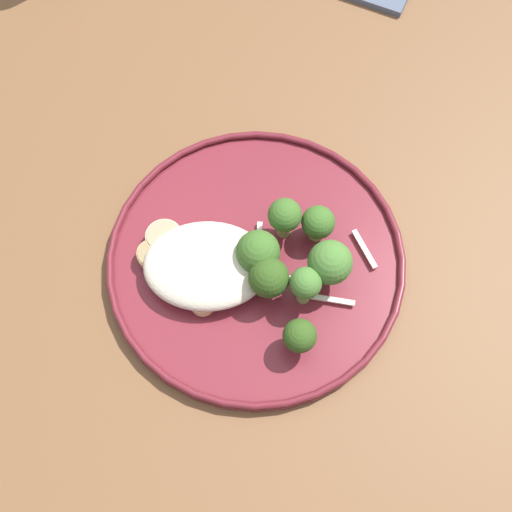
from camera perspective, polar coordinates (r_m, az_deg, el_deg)
name	(u,v)px	position (r m, az deg, el deg)	size (l,w,h in m)	color
ground	(285,380)	(1.38, 2.49, -10.47)	(6.00, 6.00, 0.00)	#47423D
wooden_dining_table	(309,251)	(0.76, 4.50, 0.45)	(1.40, 1.00, 0.74)	brown
dinner_plate	(256,261)	(0.65, 0.00, -0.39)	(0.29, 0.29, 0.02)	maroon
noodle_bed	(207,265)	(0.63, -4.22, -0.81)	(0.12, 0.09, 0.03)	beige
seared_scallop_half_hidden	(199,239)	(0.65, -4.85, 1.44)	(0.03, 0.03, 0.02)	beige
seared_scallop_large_seared	(220,266)	(0.64, -3.08, -0.86)	(0.02, 0.02, 0.01)	beige
seared_scallop_center_golden	(153,255)	(0.65, -8.77, 0.09)	(0.03, 0.03, 0.01)	#DBB77A
seared_scallop_rear_pale	(164,238)	(0.65, -7.80, 1.54)	(0.04, 0.04, 0.01)	beige
seared_scallop_front_small	(202,303)	(0.63, -4.57, -4.01)	(0.02, 0.02, 0.01)	#DBB77A
broccoli_floret_tall_stalk	(269,278)	(0.61, 1.10, -1.90)	(0.04, 0.04, 0.05)	#89A356
broccoli_floret_left_leaning	(316,223)	(0.64, 5.12, 2.80)	(0.03, 0.03, 0.04)	#89A356
broccoli_floret_center_pile	(305,285)	(0.61, 4.22, -2.44)	(0.03, 0.03, 0.05)	#7A994C
broccoli_floret_rear_charred	(285,216)	(0.63, 2.45, 3.38)	(0.03, 0.03, 0.05)	#89A356
broccoli_floret_near_rim	(330,263)	(0.61, 6.30, -0.61)	(0.04, 0.04, 0.06)	#7A994C
broccoli_floret_small_sprig	(300,336)	(0.60, 3.73, -6.81)	(0.03, 0.03, 0.04)	#7A994C
broccoli_floret_right_tilted	(258,252)	(0.62, 0.17, 0.31)	(0.04, 0.04, 0.05)	#7A994C
onion_sliver_short_strip	(326,299)	(0.64, 6.01, -3.64)	(0.05, 0.01, 0.00)	silver
onion_sliver_pale_crescent	(282,279)	(0.64, 2.24, -1.96)	(0.06, 0.01, 0.00)	silver
onion_sliver_curled_piece	(364,249)	(0.66, 9.20, 0.59)	(0.04, 0.01, 0.00)	silver
onion_sliver_long_sliver	(259,240)	(0.65, 0.22, 1.37)	(0.04, 0.01, 0.00)	silver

